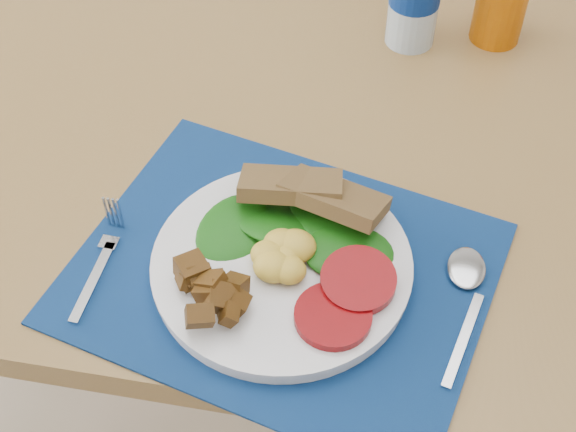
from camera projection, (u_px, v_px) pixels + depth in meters
The scene contains 6 objects.
table at pixel (390, 159), 1.15m from camera, with size 1.40×0.90×0.75m.
placemat at pixel (282, 272), 0.91m from camera, with size 0.46×0.36×0.00m, color black.
breakfast_plate at pixel (276, 263), 0.89m from camera, with size 0.29×0.29×0.07m.
fork at pixel (103, 257), 0.92m from camera, with size 0.02×0.16×0.00m.
spoon at pixel (465, 290), 0.89m from camera, with size 0.04×0.19×0.01m.
juice_glass at pixel (500, 8), 1.16m from camera, with size 0.07×0.07×0.10m, color #BE5705.
Camera 1 is at (-0.00, -0.63, 1.48)m, focal length 50.00 mm.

